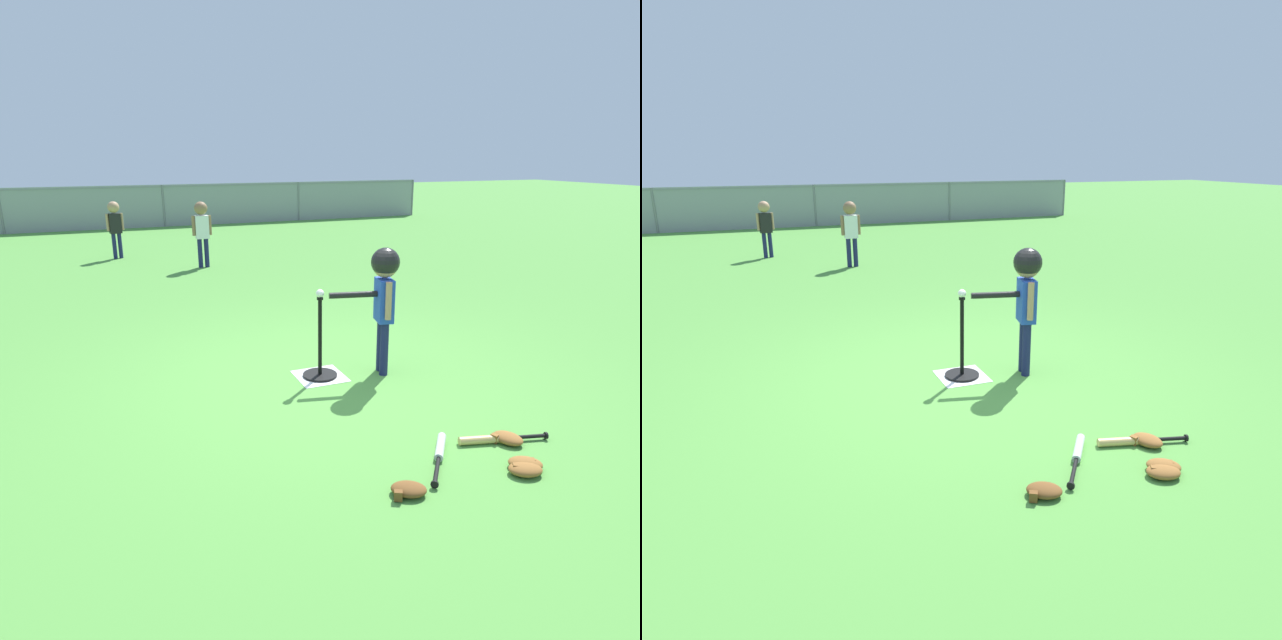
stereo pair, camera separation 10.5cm
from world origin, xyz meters
TOP-DOWN VIEW (x-y plane):
  - ground_plane at (0.00, 0.00)m, footprint 60.00×60.00m
  - home_plate at (-0.02, 0.13)m, footprint 0.44×0.44m
  - batting_tee at (-0.02, 0.13)m, footprint 0.32×0.32m
  - baseball_on_tee at (-0.02, 0.13)m, footprint 0.07×0.07m
  - batter_child at (0.55, 0.00)m, footprint 0.63×0.33m
  - fielder_deep_center at (-0.06, 5.66)m, footprint 0.35×0.23m
  - fielder_near_left at (-1.46, 7.18)m, footprint 0.32×0.22m
  - spare_bat_silver at (0.22, -1.48)m, footprint 0.44×0.54m
  - spare_bat_wood at (0.65, -1.47)m, footprint 0.66×0.22m
  - glove_by_plate at (-0.22, -1.80)m, footprint 0.27×0.24m
  - glove_near_bats at (0.77, -1.51)m, footprint 0.24×0.26m
  - glove_tossed_aside at (0.61, -1.89)m, footprint 0.26×0.22m
  - glove_outfield_drop at (0.65, -1.83)m, footprint 0.27×0.25m
  - outfield_fence at (0.00, 11.82)m, footprint 16.06×0.06m

SIDE VIEW (x-z plane):
  - ground_plane at x=0.00m, z-range 0.00..0.00m
  - home_plate at x=-0.02m, z-range 0.00..0.01m
  - spare_bat_wood at x=0.65m, z-range 0.00..0.06m
  - spare_bat_silver at x=0.22m, z-range 0.00..0.06m
  - glove_by_plate at x=-0.22m, z-range 0.00..0.07m
  - glove_near_bats at x=0.77m, z-range 0.00..0.07m
  - glove_tossed_aside at x=0.61m, z-range 0.00..0.07m
  - glove_outfield_drop at x=0.65m, z-range 0.00..0.07m
  - batting_tee at x=-0.02m, z-range -0.25..0.51m
  - outfield_fence at x=0.00m, z-range 0.04..1.19m
  - fielder_near_left at x=-1.46m, z-range 0.16..1.26m
  - fielder_deep_center at x=-0.06m, z-range 0.17..1.34m
  - baseball_on_tee at x=-0.02m, z-range 0.76..0.83m
  - batter_child at x=0.55m, z-range 0.25..1.45m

